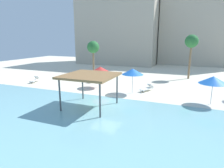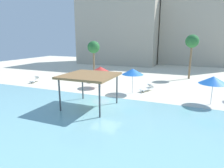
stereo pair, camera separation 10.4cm
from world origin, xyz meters
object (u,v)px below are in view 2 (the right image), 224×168
object	(u,v)px
beach_umbrella_red_1	(100,69)
lounge_chair_4	(36,80)
lounge_chair_0	(80,77)
beach_umbrella_blue_2	(133,72)
palm_tree_0	(94,48)
lounge_chair_3	(94,79)
shade_pavilion	(90,77)
beach_umbrella_blue_0	(213,80)
lounge_chair_1	(147,88)
palm_tree_1	(192,42)

from	to	relation	value
beach_umbrella_red_1	lounge_chair_4	distance (m)	9.88
lounge_chair_0	lounge_chair_4	distance (m)	6.09
beach_umbrella_blue_2	palm_tree_0	xyz separation A→B (m)	(-8.60, 7.47, 2.08)
beach_umbrella_red_1	lounge_chair_3	size ratio (longest dim) A/B	1.30
shade_pavilion	beach_umbrella_blue_0	world-z (taller)	shade_pavilion
beach_umbrella_blue_2	lounge_chair_4	xyz separation A→B (m)	(-14.12, 0.46, -2.08)
beach_umbrella_red_1	lounge_chair_0	world-z (taller)	beach_umbrella_red_1
lounge_chair_3	lounge_chair_4	bearing A→B (deg)	-58.23
lounge_chair_3	palm_tree_0	distance (m)	6.03
shade_pavilion	beach_umbrella_red_1	xyz separation A→B (m)	(-2.32, 6.92, -0.48)
beach_umbrella_blue_2	lounge_chair_1	bearing A→B (deg)	49.13
lounge_chair_3	palm_tree_0	xyz separation A→B (m)	(-2.02, 3.87, 4.16)
lounge_chair_3	lounge_chair_4	size ratio (longest dim) A/B	0.99
palm_tree_0	beach_umbrella_blue_2	bearing A→B (deg)	-40.98
beach_umbrella_red_1	lounge_chair_0	bearing A→B (deg)	148.82
beach_umbrella_red_1	beach_umbrella_blue_2	world-z (taller)	beach_umbrella_blue_2
beach_umbrella_blue_2	lounge_chair_1	size ratio (longest dim) A/B	1.39
beach_umbrella_red_1	lounge_chair_0	size ratio (longest dim) A/B	1.31
shade_pavilion	beach_umbrella_blue_0	xyz separation A→B (m)	(9.82, 4.81, -0.46)
beach_umbrella_blue_2	lounge_chair_3	world-z (taller)	beach_umbrella_blue_2
beach_umbrella_blue_0	palm_tree_1	distance (m)	12.36
palm_tree_1	lounge_chair_0	bearing A→B (deg)	-155.61
lounge_chair_4	beach_umbrella_blue_0	bearing A→B (deg)	72.03
beach_umbrella_red_1	lounge_chair_4	xyz separation A→B (m)	(-9.66, -0.78, -1.92)
beach_umbrella_blue_0	lounge_chair_3	bearing A→B (deg)	162.60
lounge_chair_1	lounge_chair_4	size ratio (longest dim) A/B	0.99
beach_umbrella_blue_0	lounge_chair_1	size ratio (longest dim) A/B	1.33
shade_pavilion	lounge_chair_1	bearing A→B (deg)	64.29
beach_umbrella_red_1	palm_tree_1	bearing A→B (deg)	43.80
beach_umbrella_blue_0	palm_tree_1	xyz separation A→B (m)	(-2.06, 11.79, 3.10)
lounge_chair_3	beach_umbrella_blue_0	bearing A→B (deg)	81.79
lounge_chair_3	lounge_chair_4	world-z (taller)	same
beach_umbrella_red_1	beach_umbrella_blue_2	xyz separation A→B (m)	(4.46, -1.24, 0.16)
beach_umbrella_blue_0	palm_tree_0	world-z (taller)	palm_tree_0
lounge_chair_1	beach_umbrella_red_1	bearing A→B (deg)	-60.30
lounge_chair_1	lounge_chair_4	world-z (taller)	same
beach_umbrella_blue_0	palm_tree_1	size ratio (longest dim) A/B	0.40
lounge_chair_3	shade_pavilion	bearing A→B (deg)	34.76
beach_umbrella_blue_0	palm_tree_0	distance (m)	18.43
beach_umbrella_red_1	palm_tree_1	xyz separation A→B (m)	(10.09, 9.67, 3.12)
beach_umbrella_red_1	beach_umbrella_blue_0	bearing A→B (deg)	-9.87
beach_umbrella_blue_0	beach_umbrella_red_1	world-z (taller)	beach_umbrella_blue_0
beach_umbrella_red_1	lounge_chair_4	bearing A→B (deg)	-175.39
lounge_chair_0	palm_tree_0	world-z (taller)	palm_tree_0
shade_pavilion	palm_tree_0	xyz separation A→B (m)	(-6.46, 13.15, 1.77)
shade_pavilion	beach_umbrella_blue_0	size ratio (longest dim) A/B	1.65
shade_pavilion	lounge_chair_0	distance (m)	12.39
palm_tree_0	palm_tree_1	distance (m)	14.66
lounge_chair_0	palm_tree_1	xyz separation A→B (m)	(14.91, 6.76, 5.04)
shade_pavilion	palm_tree_1	world-z (taller)	palm_tree_1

